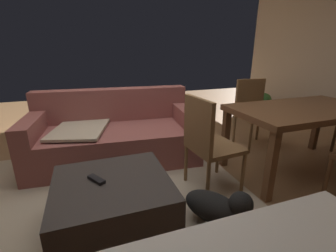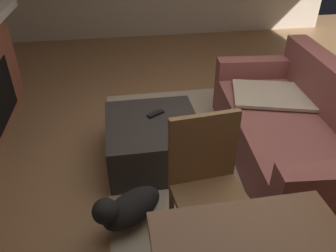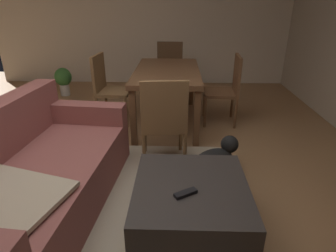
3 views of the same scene
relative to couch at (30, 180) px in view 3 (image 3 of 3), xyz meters
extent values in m
plane|color=olive|center=(0.08, -0.52, -0.30)|extent=(9.50, 9.50, 0.00)
cube|color=beige|center=(4.03, -0.52, 1.13)|extent=(0.12, 6.05, 2.86)
cube|color=tan|center=(-0.17, -0.65, -0.30)|extent=(2.60, 2.00, 0.01)
cube|color=#8C4C47|center=(0.00, -0.06, -0.09)|extent=(2.03, 1.11, 0.42)
cube|color=#8C4C47|center=(0.88, -0.14, 0.22)|extent=(0.27, 0.95, 0.20)
cube|color=tan|center=(-0.39, -0.02, 0.15)|extent=(0.76, 0.92, 0.03)
cube|color=#2D2826|center=(-0.17, -1.24, -0.10)|extent=(0.85, 0.80, 0.41)
cube|color=black|center=(-0.28, -1.20, 0.12)|extent=(0.13, 0.16, 0.02)
cube|color=brown|center=(1.91, -1.00, 0.41)|extent=(1.56, 0.85, 0.06)
cube|color=brown|center=(1.19, -0.64, 0.04)|extent=(0.07, 0.07, 0.68)
cube|color=brown|center=(2.63, -0.64, 0.04)|extent=(0.07, 0.07, 0.68)
cube|color=brown|center=(1.19, -1.36, 0.04)|extent=(0.07, 0.07, 0.68)
cube|color=brown|center=(2.63, -1.36, 0.04)|extent=(0.07, 0.07, 0.68)
cube|color=brown|center=(1.91, -1.72, 0.13)|extent=(0.47, 0.47, 0.04)
cube|color=brown|center=(1.90, -1.92, 0.39)|extent=(0.44, 0.07, 0.48)
cylinder|color=brown|center=(1.72, -1.51, -0.10)|extent=(0.04, 0.04, 0.41)
cylinder|color=brown|center=(2.12, -1.54, -0.10)|extent=(0.04, 0.04, 0.41)
cylinder|color=brown|center=(1.70, -1.91, -0.10)|extent=(0.04, 0.04, 0.41)
cylinder|color=brown|center=(2.09, -1.94, -0.10)|extent=(0.04, 0.04, 0.41)
cube|color=brown|center=(1.91, -0.28, 0.13)|extent=(0.47, 0.47, 0.04)
cube|color=brown|center=(1.92, -0.08, 0.39)|extent=(0.44, 0.07, 0.48)
cylinder|color=brown|center=(2.09, -0.49, -0.10)|extent=(0.04, 0.04, 0.41)
cylinder|color=brown|center=(1.69, -0.46, -0.10)|extent=(0.04, 0.04, 0.41)
cylinder|color=brown|center=(2.12, -0.09, -0.10)|extent=(0.04, 0.04, 0.41)
cylinder|color=brown|center=(1.72, -0.06, -0.10)|extent=(0.04, 0.04, 0.41)
cube|color=brown|center=(0.83, -1.00, 0.13)|extent=(0.48, 0.48, 0.04)
cube|color=brown|center=(0.63, -1.02, 0.39)|extent=(0.08, 0.44, 0.48)
cylinder|color=brown|center=(1.01, -0.78, -0.10)|extent=(0.04, 0.04, 0.41)
cylinder|color=brown|center=(1.05, -1.18, -0.10)|extent=(0.04, 0.04, 0.41)
cylinder|color=brown|center=(0.61, -0.82, -0.10)|extent=(0.04, 0.04, 0.41)
cylinder|color=brown|center=(0.65, -1.22, -0.10)|extent=(0.04, 0.04, 0.41)
cube|color=#513823|center=(2.99, -1.00, 0.13)|extent=(0.45, 0.45, 0.04)
cube|color=#513823|center=(3.18, -1.00, 0.39)|extent=(0.05, 0.44, 0.48)
cylinder|color=#513823|center=(2.78, -1.19, -0.10)|extent=(0.04, 0.04, 0.41)
cylinder|color=#513823|center=(2.79, -0.79, -0.10)|extent=(0.04, 0.04, 0.41)
cylinder|color=#513823|center=(3.18, -1.20, -0.10)|extent=(0.04, 0.04, 0.41)
cylinder|color=#513823|center=(3.19, -0.80, -0.10)|extent=(0.04, 0.04, 0.41)
cylinder|color=beige|center=(3.06, 0.89, -0.19)|extent=(0.17, 0.17, 0.22)
ellipsoid|color=#387233|center=(3.06, 0.89, 0.03)|extent=(0.29, 0.29, 0.32)
ellipsoid|color=black|center=(0.55, -1.48, -0.14)|extent=(0.46, 0.52, 0.23)
sphere|color=black|center=(0.67, -1.65, -0.01)|extent=(0.17, 0.17, 0.17)
camera|label=1|loc=(-0.28, -2.79, 1.04)|focal=24.94mm
camera|label=2|loc=(2.18, -1.50, 1.59)|focal=34.97mm
camera|label=3|loc=(-1.79, -1.13, 1.28)|focal=30.16mm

